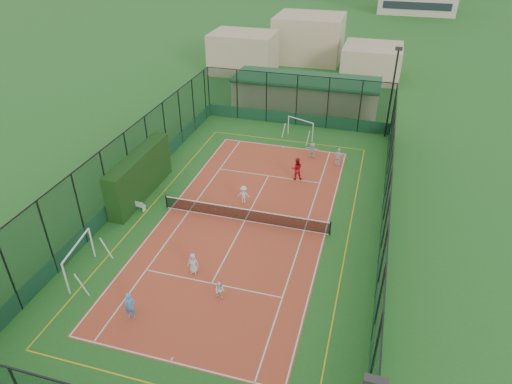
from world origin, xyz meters
TOP-DOWN VIEW (x-y plane):
  - ground at (0.00, 0.00)m, footprint 300.00×300.00m
  - court_slab at (0.00, 0.00)m, footprint 11.17×23.97m
  - tennis_net at (0.00, 0.00)m, footprint 11.67×0.12m
  - perimeter_fence at (0.00, 0.00)m, footprint 18.12×34.12m
  - floodlight_ne at (8.60, 16.60)m, footprint 0.60×0.26m
  - clubhouse at (0.00, 22.00)m, footprint 15.20×7.20m
  - hedge_left at (-8.30, 1.12)m, footprint 1.15×7.67m
  - white_bench at (-7.80, -0.75)m, footprint 1.50×0.56m
  - futsal_goal_near at (-7.48, -7.72)m, footprint 3.40×1.41m
  - futsal_goal_far at (1.01, 14.10)m, footprint 2.89×1.86m
  - child_near_left at (-1.34, -5.80)m, footprint 0.72×0.53m
  - child_near_mid at (-3.11, -9.87)m, footprint 0.67×0.56m
  - child_near_right at (0.85, -7.36)m, footprint 0.58×0.46m
  - child_far_left at (-0.74, 2.12)m, footprint 0.94×0.60m
  - child_far_right at (5.08, 9.64)m, footprint 0.98×0.65m
  - child_far_back at (2.76, 10.58)m, footprint 1.23×0.40m
  - coach at (2.23, 6.53)m, footprint 1.02×0.87m
  - tennis_balls at (-0.92, 1.35)m, footprint 3.05×1.05m

SIDE VIEW (x-z plane):
  - ground at x=0.00m, z-range 0.00..0.00m
  - court_slab at x=0.00m, z-range 0.00..0.01m
  - tennis_balls at x=-0.92m, z-range 0.01..0.08m
  - white_bench at x=-7.80m, z-range 0.00..0.82m
  - tennis_net at x=0.00m, z-range 0.00..1.06m
  - child_near_right at x=0.85m, z-range 0.01..1.15m
  - child_far_back at x=2.76m, z-range 0.01..1.33m
  - child_near_left at x=-1.34m, z-range 0.01..1.36m
  - child_far_left at x=-0.74m, z-range 0.01..1.39m
  - child_far_right at x=5.08m, z-range 0.01..1.56m
  - child_near_mid at x=-3.11m, z-range 0.01..1.58m
  - futsal_goal_far at x=1.01m, z-range 0.00..1.81m
  - coach at x=2.23m, z-range 0.01..1.84m
  - futsal_goal_near at x=-7.48m, z-range 0.00..2.13m
  - clubhouse at x=0.00m, z-range 0.00..3.15m
  - hedge_left at x=-8.30m, z-range 0.00..3.35m
  - perimeter_fence at x=0.00m, z-range 0.00..5.00m
  - floodlight_ne at x=8.60m, z-range 0.00..8.25m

